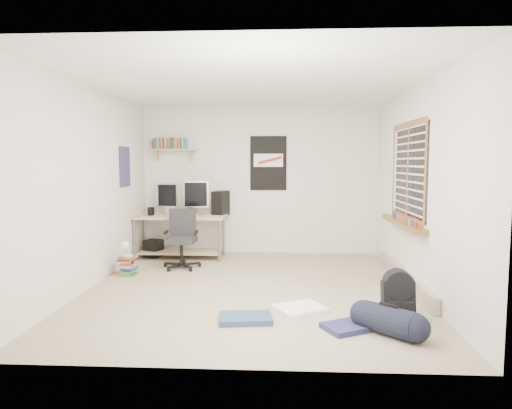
{
  "coord_description": "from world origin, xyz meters",
  "views": [
    {
      "loc": [
        0.35,
        -5.56,
        1.57
      ],
      "look_at": [
        0.04,
        0.35,
        1.02
      ],
      "focal_mm": 32.0,
      "sensor_mm": 36.0,
      "label": 1
    }
  ],
  "objects_px": {
    "office_chair": "(181,235)",
    "book_stack": "(127,265)",
    "duffel_bag": "(388,320)",
    "backpack": "(398,301)",
    "desk": "(180,236)"
  },
  "relations": [
    {
      "from": "office_chair",
      "to": "book_stack",
      "type": "height_order",
      "value": "office_chair"
    },
    {
      "from": "duffel_bag",
      "to": "book_stack",
      "type": "relative_size",
      "value": 1.2
    },
    {
      "from": "backpack",
      "to": "office_chair",
      "type": "bearing_deg",
      "value": 142.59
    },
    {
      "from": "book_stack",
      "to": "backpack",
      "type": "bearing_deg",
      "value": -26.42
    },
    {
      "from": "desk",
      "to": "office_chair",
      "type": "relative_size",
      "value": 1.69
    },
    {
      "from": "duffel_bag",
      "to": "book_stack",
      "type": "height_order",
      "value": "duffel_bag"
    },
    {
      "from": "backpack",
      "to": "duffel_bag",
      "type": "xyz_separation_m",
      "value": [
        -0.18,
        -0.37,
        -0.06
      ]
    },
    {
      "from": "office_chair",
      "to": "book_stack",
      "type": "bearing_deg",
      "value": -146.52
    },
    {
      "from": "desk",
      "to": "book_stack",
      "type": "bearing_deg",
      "value": -127.34
    },
    {
      "from": "backpack",
      "to": "duffel_bag",
      "type": "bearing_deg",
      "value": -113.9
    },
    {
      "from": "office_chair",
      "to": "duffel_bag",
      "type": "distance_m",
      "value": 3.52
    },
    {
      "from": "backpack",
      "to": "duffel_bag",
      "type": "height_order",
      "value": "same"
    },
    {
      "from": "desk",
      "to": "backpack",
      "type": "xyz_separation_m",
      "value": [
        2.8,
        -2.87,
        -0.16
      ]
    },
    {
      "from": "office_chair",
      "to": "backpack",
      "type": "xyz_separation_m",
      "value": [
        2.62,
        -2.13,
        -0.29
      ]
    },
    {
      "from": "office_chair",
      "to": "duffel_bag",
      "type": "bearing_deg",
      "value": -50.29
    }
  ]
}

